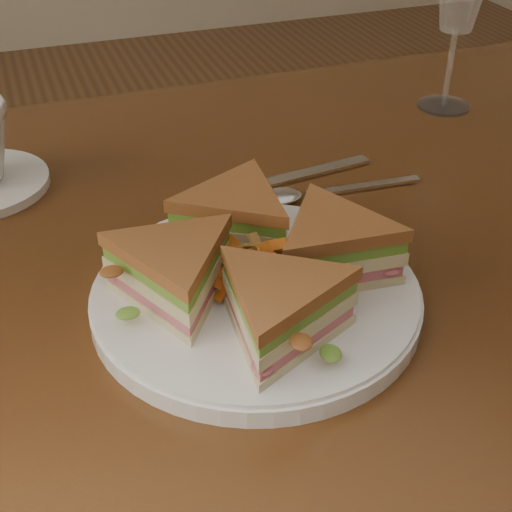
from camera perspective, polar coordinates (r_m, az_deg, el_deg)
The scene contains 6 objects.
table at distance 0.77m, azimuth 1.18°, elevation -3.99°, with size 1.20×0.80×0.75m.
plate at distance 0.60m, azimuth -0.00°, elevation -3.28°, with size 0.28×0.28×0.02m, color white.
sandwich_wedges at distance 0.58m, azimuth -0.00°, elevation -0.40°, with size 0.27×0.27×0.06m.
crisps_mound at distance 0.58m, azimuth -0.00°, elevation -0.73°, with size 0.09×0.09×0.05m, color orange, non-canonical shape.
spoon at distance 0.76m, azimuth 3.60°, elevation 4.93°, with size 0.18×0.03×0.01m.
knife at distance 0.79m, azimuth 1.85°, elevation 6.02°, with size 0.22×0.04×0.00m.
Camera 1 is at (-0.22, -0.56, 1.13)m, focal length 50.00 mm.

